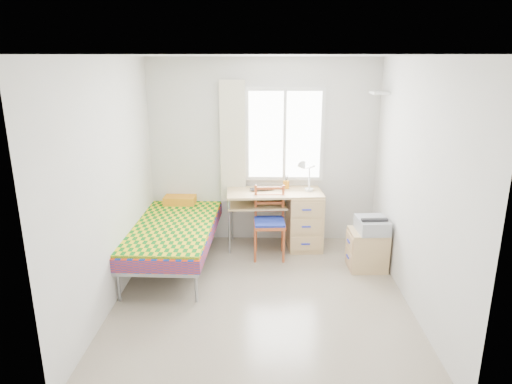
# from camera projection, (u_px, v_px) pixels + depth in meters

# --- Properties ---
(floor) EXTENTS (3.50, 3.50, 0.00)m
(floor) POSITION_uv_depth(u_px,v_px,m) (261.00, 297.00, 5.13)
(floor) COLOR #BCAD93
(floor) RESTS_ON ground
(ceiling) EXTENTS (3.50, 3.50, 0.00)m
(ceiling) POSITION_uv_depth(u_px,v_px,m) (262.00, 56.00, 4.39)
(ceiling) COLOR white
(ceiling) RESTS_ON wall_back
(wall_back) EXTENTS (3.20, 0.00, 3.20)m
(wall_back) POSITION_uv_depth(u_px,v_px,m) (263.00, 152.00, 6.44)
(wall_back) COLOR silver
(wall_back) RESTS_ON ground
(wall_left) EXTENTS (0.00, 3.50, 3.50)m
(wall_left) POSITION_uv_depth(u_px,v_px,m) (110.00, 185.00, 4.79)
(wall_left) COLOR silver
(wall_left) RESTS_ON ground
(wall_right) EXTENTS (0.00, 3.50, 3.50)m
(wall_right) POSITION_uv_depth(u_px,v_px,m) (416.00, 186.00, 4.73)
(wall_right) COLOR silver
(wall_right) RESTS_ON ground
(window) EXTENTS (1.10, 0.04, 1.30)m
(window) POSITION_uv_depth(u_px,v_px,m) (285.00, 135.00, 6.34)
(window) COLOR white
(window) RESTS_ON wall_back
(curtain) EXTENTS (0.35, 0.05, 1.70)m
(curtain) POSITION_uv_depth(u_px,v_px,m) (233.00, 142.00, 6.34)
(curtain) COLOR beige
(curtain) RESTS_ON wall_back
(floating_shelf) EXTENTS (0.20, 0.32, 0.03)m
(floating_shelf) POSITION_uv_depth(u_px,v_px,m) (379.00, 93.00, 5.83)
(floating_shelf) COLOR white
(floating_shelf) RESTS_ON wall_right
(bed) EXTENTS (1.08, 2.25, 0.97)m
(bed) POSITION_uv_depth(u_px,v_px,m) (175.00, 227.00, 5.93)
(bed) COLOR #92959A
(bed) RESTS_ON floor
(desk) EXTENTS (1.34, 0.69, 0.81)m
(desk) POSITION_uv_depth(u_px,v_px,m) (299.00, 217.00, 6.37)
(desk) COLOR tan
(desk) RESTS_ON floor
(chair) EXTENTS (0.43, 0.43, 0.96)m
(chair) POSITION_uv_depth(u_px,v_px,m) (270.00, 218.00, 6.07)
(chair) COLOR #A4511F
(chair) RESTS_ON floor
(cabinet) EXTENTS (0.48, 0.43, 0.50)m
(cabinet) POSITION_uv_depth(u_px,v_px,m) (367.00, 250.00, 5.76)
(cabinet) COLOR tan
(cabinet) RESTS_ON floor
(printer) EXTENTS (0.39, 0.44, 0.18)m
(printer) POSITION_uv_depth(u_px,v_px,m) (372.00, 225.00, 5.65)
(printer) COLOR #ACB0B5
(printer) RESTS_ON cabinet
(laptop) EXTENTS (0.38, 0.29, 0.03)m
(laptop) POSITION_uv_depth(u_px,v_px,m) (263.00, 190.00, 6.29)
(laptop) COLOR black
(laptop) RESTS_ON desk
(pen_cup) EXTENTS (0.10, 0.10, 0.11)m
(pen_cup) POSITION_uv_depth(u_px,v_px,m) (286.00, 185.00, 6.41)
(pen_cup) COLOR orange
(pen_cup) RESTS_ON desk
(task_lamp) EXTENTS (0.24, 0.34, 0.46)m
(task_lamp) POSITION_uv_depth(u_px,v_px,m) (305.00, 173.00, 6.10)
(task_lamp) COLOR white
(task_lamp) RESTS_ON desk
(book) EXTENTS (0.25, 0.28, 0.02)m
(book) POSITION_uv_depth(u_px,v_px,m) (260.00, 207.00, 6.33)
(book) COLOR gray
(book) RESTS_ON desk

